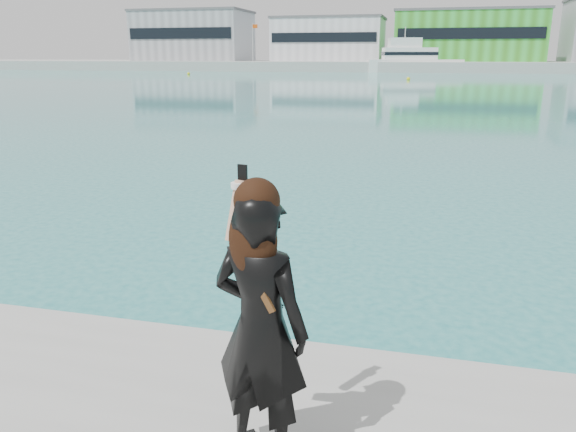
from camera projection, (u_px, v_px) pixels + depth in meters
name	position (u px, v px, depth m)	size (l,w,h in m)	color
far_quay	(427.00, 66.00, 125.42)	(320.00, 40.00, 2.00)	#9E9E99
warehouse_grey_left	(194.00, 36.00, 134.54)	(26.52, 16.36, 11.50)	gray
warehouse_white	(329.00, 39.00, 127.10)	(24.48, 15.35, 9.50)	silver
warehouse_green	(467.00, 36.00, 119.94)	(30.60, 16.36, 10.50)	green
flagpole_left	(253.00, 40.00, 124.37)	(1.28, 0.16, 8.00)	silver
flagpole_right	(544.00, 38.00, 110.33)	(1.28, 0.16, 8.00)	silver
motor_yacht	(411.00, 60.00, 110.96)	(19.16, 9.40, 8.62)	white
buoy_far	(189.00, 75.00, 98.28)	(0.50, 0.50, 0.50)	#FFE90D
buoy_extra	(408.00, 80.00, 77.27)	(0.50, 0.50, 0.50)	#FFE90D
woman	(260.00, 321.00, 3.45)	(0.73, 0.56, 1.87)	black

